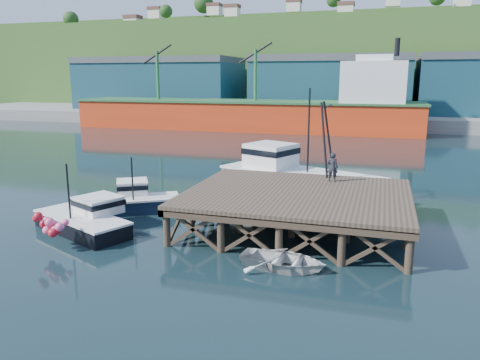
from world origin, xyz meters
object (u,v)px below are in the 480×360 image
at_px(dinghy, 283,260).
at_px(dockworker, 333,167).
at_px(boat_black, 86,219).
at_px(trawler, 296,177).
at_px(boat_navy, 133,200).

height_order(dinghy, dockworker, dockworker).
distance_m(boat_black, dinghy, 11.55).
bearing_deg(dockworker, trawler, -49.27).
bearing_deg(trawler, boat_navy, -123.12).
xyz_separation_m(boat_black, trawler, (9.70, 10.38, 0.85)).
bearing_deg(dinghy, boat_navy, 66.96).
bearing_deg(boat_navy, boat_black, -127.03).
bearing_deg(trawler, boat_black, -109.49).
height_order(trawler, dockworker, trawler).
height_order(boat_black, dockworker, boat_black).
height_order(boat_black, dinghy, boat_black).
xyz_separation_m(dinghy, dockworker, (1.10, 8.92, 2.60)).
distance_m(trawler, dockworker, 4.61).
bearing_deg(boat_navy, trawler, 2.30).
distance_m(boat_navy, dinghy, 12.58).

